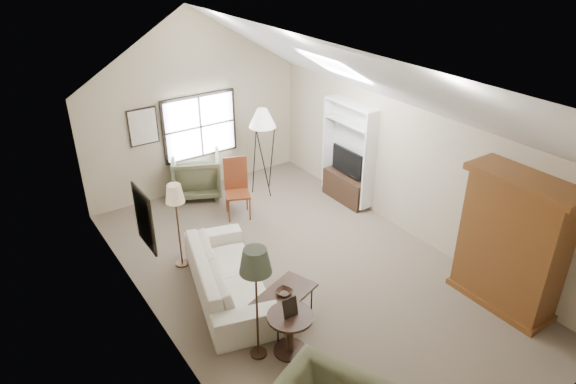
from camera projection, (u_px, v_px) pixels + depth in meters
room_shell at (304, 92)px, 7.41m from camera, size 5.01×8.01×4.00m
window at (200, 126)px, 11.17m from camera, size 1.72×0.08×1.42m
skylight at (335, 66)px, 8.71m from camera, size 0.80×1.20×0.52m
wall_art at (144, 169)px, 8.58m from camera, size 1.97×3.71×0.88m
armoire at (512, 243)px, 7.71m from camera, size 0.60×1.50×2.20m
tv_alcove at (348, 152)px, 10.70m from camera, size 0.32×1.30×2.10m
media_console at (346, 188)px, 11.08m from camera, size 0.34×1.18×0.60m
tv_panel at (347, 162)px, 10.79m from camera, size 0.05×0.90×0.55m
sofa at (229, 275)px, 8.20m from camera, size 1.63×2.74×0.75m
armchair_far at (197, 174)px, 11.29m from camera, size 1.37×1.38×0.95m
coffee_table at (284, 307)px, 7.69m from camera, size 1.13×0.86×0.51m
bowl at (284, 292)px, 7.56m from camera, size 0.31×0.31×0.06m
side_table at (290, 333)px, 7.10m from camera, size 0.79×0.79×0.64m
side_chair at (237, 189)px, 10.33m from camera, size 0.63×0.63×1.24m
tripod_lamp at (263, 151)px, 11.10m from camera, size 0.73×0.73×2.00m
dark_lamp at (257, 304)px, 6.78m from camera, size 0.53×0.53×1.79m
tan_lamp at (178, 225)px, 8.73m from camera, size 0.39×0.39×1.61m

